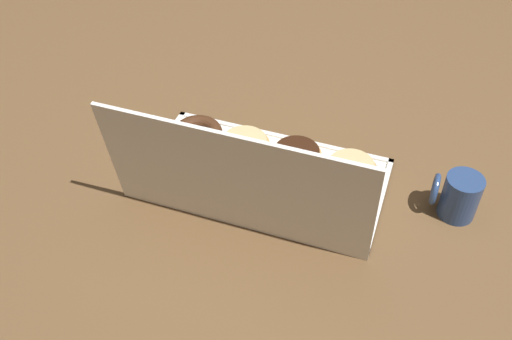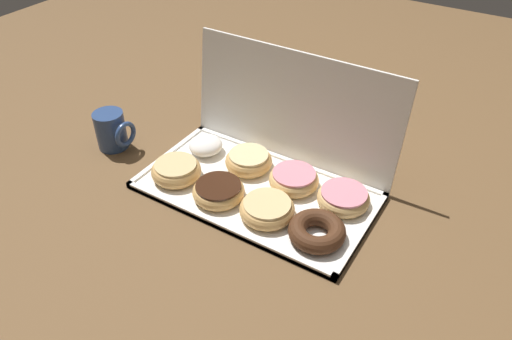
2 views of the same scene
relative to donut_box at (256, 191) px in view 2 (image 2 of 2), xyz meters
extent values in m
plane|color=brown|center=(0.00, 0.00, -0.01)|extent=(3.00, 3.00, 0.00)
cube|color=white|center=(0.00, 0.00, 0.00)|extent=(0.53, 0.29, 0.01)
cube|color=white|center=(0.00, -0.14, 0.00)|extent=(0.53, 0.01, 0.01)
cube|color=white|center=(0.00, 0.14, 0.00)|extent=(0.53, 0.01, 0.01)
cube|color=white|center=(-0.26, 0.00, 0.00)|extent=(0.01, 0.29, 0.01)
cube|color=white|center=(0.26, 0.00, 0.00)|extent=(0.01, 0.29, 0.01)
cube|color=white|center=(0.00, 0.17, 0.13)|extent=(0.53, 0.05, 0.28)
torus|color=tan|center=(-0.18, -0.06, 0.02)|extent=(0.12, 0.12, 0.04)
cylinder|color=#EACC8C|center=(-0.18, -0.06, 0.04)|extent=(0.10, 0.10, 0.01)
torus|color=tan|center=(-0.06, -0.07, 0.02)|extent=(0.12, 0.12, 0.03)
cylinder|color=#381E11|center=(-0.06, -0.07, 0.04)|extent=(0.10, 0.10, 0.01)
torus|color=tan|center=(0.07, -0.06, 0.02)|extent=(0.12, 0.12, 0.03)
cylinder|color=#EACC8C|center=(0.07, -0.06, 0.04)|extent=(0.10, 0.10, 0.01)
torus|color=#472816|center=(0.19, -0.06, 0.02)|extent=(0.12, 0.12, 0.04)
ellipsoid|color=white|center=(-0.19, 0.06, 0.03)|extent=(0.09, 0.09, 0.04)
torus|color=tan|center=(-0.06, 0.06, 0.02)|extent=(0.11, 0.11, 0.04)
cylinder|color=beige|center=(-0.06, 0.06, 0.04)|extent=(0.09, 0.09, 0.01)
torus|color=#E5B770|center=(0.07, 0.06, 0.02)|extent=(0.12, 0.12, 0.04)
cylinder|color=pink|center=(0.07, 0.06, 0.04)|extent=(0.10, 0.10, 0.01)
torus|color=#E5B770|center=(0.19, 0.06, 0.02)|extent=(0.12, 0.12, 0.03)
cylinder|color=pink|center=(0.19, 0.06, 0.04)|extent=(0.10, 0.10, 0.01)
cylinder|color=navy|center=(-0.42, -0.03, 0.04)|extent=(0.08, 0.08, 0.10)
cylinder|color=black|center=(-0.42, -0.03, 0.09)|extent=(0.07, 0.07, 0.01)
torus|color=navy|center=(-0.36, -0.03, 0.05)|extent=(0.01, 0.07, 0.07)
camera|label=1|loc=(-0.29, 0.89, 0.91)|focal=40.98mm
camera|label=2|loc=(0.45, -0.72, 0.72)|focal=34.01mm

